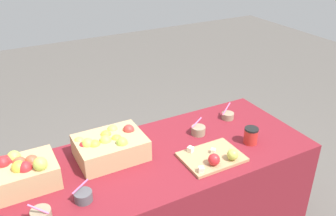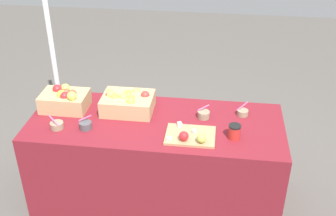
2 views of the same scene
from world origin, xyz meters
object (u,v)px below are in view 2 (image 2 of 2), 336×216
(cutting_board_front, at_px, (190,136))
(sample_bowl_extra, at_px, (57,125))
(coffee_cup, at_px, (234,132))
(apple_crate_middle, at_px, (127,102))
(apple_crate_left, at_px, (65,99))
(tent_pole, at_px, (51,45))
(sample_bowl_far, at_px, (204,114))
(sample_bowl_near, at_px, (243,112))
(sample_bowl_mid, at_px, (86,125))

(cutting_board_front, bearing_deg, sample_bowl_extra, 179.79)
(coffee_cup, bearing_deg, apple_crate_middle, 161.50)
(apple_crate_left, relative_size, coffee_cup, 3.35)
(apple_crate_middle, xyz_separation_m, tent_pole, (-0.74, 0.44, 0.26))
(apple_crate_left, bearing_deg, sample_bowl_extra, -83.27)
(apple_crate_left, distance_m, sample_bowl_far, 1.08)
(cutting_board_front, xyz_separation_m, sample_bowl_far, (0.08, 0.29, 0.01))
(sample_bowl_near, relative_size, coffee_cup, 1.01)
(cutting_board_front, height_order, sample_bowl_near, sample_bowl_near)
(tent_pole, bearing_deg, apple_crate_left, -61.73)
(sample_bowl_mid, relative_size, sample_bowl_extra, 0.99)
(apple_crate_left, distance_m, cutting_board_front, 1.05)
(sample_bowl_mid, relative_size, coffee_cup, 0.96)
(sample_bowl_mid, xyz_separation_m, sample_bowl_extra, (-0.21, -0.02, -0.00))
(coffee_cup, bearing_deg, sample_bowl_mid, -179.20)
(apple_crate_middle, height_order, cutting_board_front, apple_crate_middle)
(sample_bowl_mid, bearing_deg, coffee_cup, 0.80)
(apple_crate_left, xyz_separation_m, coffee_cup, (1.31, -0.25, -0.03))
(apple_crate_left, distance_m, sample_bowl_near, 1.38)
(tent_pole, bearing_deg, cutting_board_front, -31.07)
(cutting_board_front, bearing_deg, sample_bowl_far, 75.22)
(apple_crate_middle, relative_size, coffee_cup, 3.66)
(sample_bowl_mid, distance_m, sample_bowl_extra, 0.21)
(sample_bowl_mid, bearing_deg, cutting_board_front, -2.02)
(cutting_board_front, distance_m, tent_pole, 1.50)
(tent_pole, bearing_deg, coffee_cup, -24.64)
(apple_crate_left, height_order, apple_crate_middle, apple_crate_left)
(sample_bowl_extra, height_order, tent_pole, tent_pole)
(sample_bowl_mid, relative_size, sample_bowl_far, 0.98)
(apple_crate_left, relative_size, apple_crate_middle, 0.91)
(sample_bowl_far, height_order, coffee_cup, coffee_cup)
(cutting_board_front, height_order, tent_pole, tent_pole)
(sample_bowl_far, xyz_separation_m, coffee_cup, (0.23, -0.24, 0.03))
(cutting_board_front, bearing_deg, apple_crate_middle, 148.55)
(coffee_cup, relative_size, tent_pole, 0.05)
(sample_bowl_near, bearing_deg, tent_pole, 166.32)
(apple_crate_left, relative_size, sample_bowl_far, 3.44)
(coffee_cup, bearing_deg, apple_crate_left, 169.35)
(sample_bowl_near, bearing_deg, sample_bowl_far, -165.49)
(sample_bowl_near, relative_size, sample_bowl_mid, 1.05)
(apple_crate_middle, xyz_separation_m, sample_bowl_mid, (-0.25, -0.29, -0.05))
(sample_bowl_mid, height_order, sample_bowl_far, sample_bowl_far)
(sample_bowl_near, xyz_separation_m, tent_pole, (-1.63, 0.40, 0.31))
(apple_crate_middle, bearing_deg, sample_bowl_extra, -145.51)
(cutting_board_front, distance_m, sample_bowl_far, 0.30)
(cutting_board_front, relative_size, sample_bowl_near, 3.27)
(sample_bowl_near, xyz_separation_m, sample_bowl_extra, (-1.34, -0.36, 0.00))
(sample_bowl_near, distance_m, sample_bowl_mid, 1.18)
(apple_crate_left, relative_size, sample_bowl_extra, 3.45)
(cutting_board_front, distance_m, sample_bowl_mid, 0.76)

